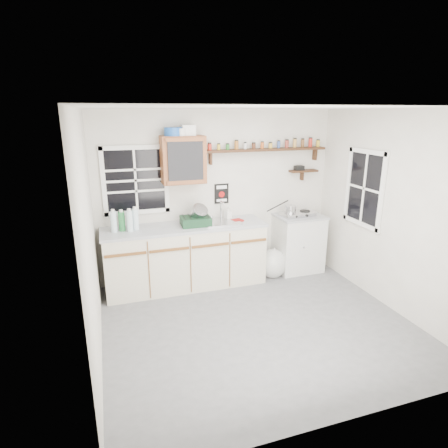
% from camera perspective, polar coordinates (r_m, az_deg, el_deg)
% --- Properties ---
extents(room, '(3.64, 3.24, 2.54)m').
position_cam_1_polar(room, '(4.19, 5.58, -0.14)').
color(room, '#565658').
rests_on(room, ground).
extents(main_cabinet, '(2.31, 0.63, 0.92)m').
position_cam_1_polar(main_cabinet, '(5.45, -5.83, -4.87)').
color(main_cabinet, beige).
rests_on(main_cabinet, floor).
extents(right_cabinet, '(0.73, 0.57, 0.91)m').
position_cam_1_polar(right_cabinet, '(6.10, 11.23, -2.80)').
color(right_cabinet, silver).
rests_on(right_cabinet, floor).
extents(sink, '(0.52, 0.44, 0.29)m').
position_cam_1_polar(sink, '(5.43, -0.45, 0.38)').
color(sink, '#B5B5BA').
rests_on(sink, main_cabinet).
extents(upper_cabinet, '(0.60, 0.32, 0.65)m').
position_cam_1_polar(upper_cabinet, '(5.26, -6.23, 9.70)').
color(upper_cabinet, brown).
rests_on(upper_cabinet, wall_back).
extents(upper_cabinet_clutter, '(0.42, 0.24, 0.14)m').
position_cam_1_polar(upper_cabinet_clutter, '(5.22, -6.85, 13.86)').
color(upper_cabinet_clutter, '#1B53AF').
rests_on(upper_cabinet_clutter, upper_cabinet).
extents(spice_shelf, '(1.91, 0.18, 0.35)m').
position_cam_1_polar(spice_shelf, '(5.72, 6.61, 11.33)').
color(spice_shelf, black).
rests_on(spice_shelf, wall_back).
extents(secondary_shelf, '(0.45, 0.16, 0.24)m').
position_cam_1_polar(secondary_shelf, '(6.05, 11.80, 7.98)').
color(secondary_shelf, black).
rests_on(secondary_shelf, wall_back).
extents(warning_sign, '(0.22, 0.02, 0.30)m').
position_cam_1_polar(warning_sign, '(5.64, -0.37, 4.65)').
color(warning_sign, black).
rests_on(warning_sign, wall_back).
extents(window_back, '(0.93, 0.03, 0.98)m').
position_cam_1_polar(window_back, '(5.35, -13.33, 6.48)').
color(window_back, black).
rests_on(window_back, wall_back).
extents(window_right, '(0.03, 0.78, 1.08)m').
position_cam_1_polar(window_right, '(5.51, 20.62, 5.10)').
color(window_right, black).
rests_on(window_right, wall_back).
extents(water_bottles, '(0.37, 0.15, 0.32)m').
position_cam_1_polar(water_bottles, '(5.17, -14.77, 0.52)').
color(water_bottles, silver).
rests_on(water_bottles, main_cabinet).
extents(dish_rack, '(0.42, 0.32, 0.31)m').
position_cam_1_polar(dish_rack, '(5.29, -4.19, 0.87)').
color(dish_rack, '#10311B').
rests_on(dish_rack, main_cabinet).
extents(soap_bottle, '(0.11, 0.11, 0.19)m').
position_cam_1_polar(soap_bottle, '(5.57, 0.62, 1.68)').
color(soap_bottle, white).
rests_on(soap_bottle, main_cabinet).
extents(rag, '(0.19, 0.17, 0.02)m').
position_cam_1_polar(rag, '(5.49, 2.02, 0.55)').
color(rag, maroon).
rests_on(rag, main_cabinet).
extents(hotplate, '(0.54, 0.32, 0.08)m').
position_cam_1_polar(hotplate, '(5.91, 11.13, 1.55)').
color(hotplate, '#B5B5BA').
rests_on(hotplate, right_cabinet).
extents(saucepan, '(0.43, 0.20, 0.18)m').
position_cam_1_polar(saucepan, '(5.83, 10.00, 2.27)').
color(saucepan, '#B5B5BA').
rests_on(saucepan, hotplate).
extents(trash_bag, '(0.43, 0.39, 0.49)m').
position_cam_1_polar(trash_bag, '(5.87, 7.44, -5.96)').
color(trash_bag, beige).
rests_on(trash_bag, floor).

